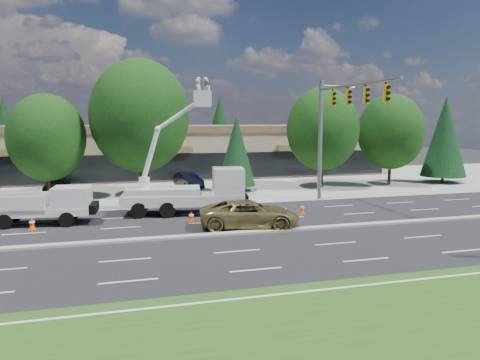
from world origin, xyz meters
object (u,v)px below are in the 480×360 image
object	(u,v)px
utility_pickup	(48,209)
minivan	(249,214)
signal_mast	(334,120)
bucket_truck	(192,186)

from	to	relation	value
utility_pickup	minivan	bearing A→B (deg)	-14.66
signal_mast	minivan	xyz separation A→B (m)	(-8.06, -5.73, -5.28)
utility_pickup	bucket_truck	bearing A→B (deg)	10.41
utility_pickup	bucket_truck	size ratio (longest dim) A/B	0.67
utility_pickup	minivan	distance (m)	11.73
signal_mast	minivan	bearing A→B (deg)	-144.58
bucket_truck	utility_pickup	bearing A→B (deg)	-165.69
minivan	bucket_truck	bearing A→B (deg)	38.18
utility_pickup	bucket_truck	distance (m)	8.65
signal_mast	minivan	world-z (taller)	signal_mast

